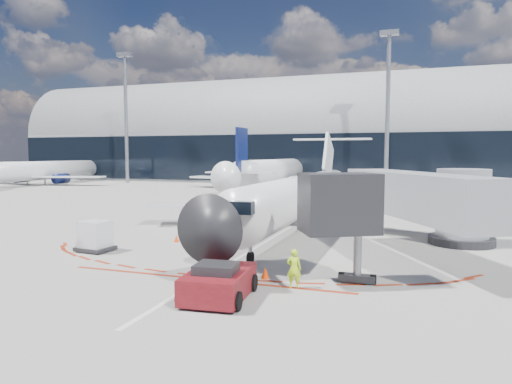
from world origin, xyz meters
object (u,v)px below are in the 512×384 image
(ramp_worker, at_px, (294,269))
(uld_container, at_px, (95,236))
(regional_jet, at_px, (301,195))
(pushback_tug, at_px, (219,282))

(ramp_worker, bearing_deg, uld_container, -24.82)
(regional_jet, bearing_deg, pushback_tug, -87.50)
(pushback_tug, xyz_separation_m, uld_container, (-10.44, 5.77, 0.24))
(ramp_worker, distance_m, uld_container, 13.37)
(pushback_tug, bearing_deg, ramp_worker, 37.67)
(ramp_worker, relative_size, uld_container, 0.82)
(regional_jet, bearing_deg, ramp_worker, -77.85)
(uld_container, bearing_deg, ramp_worker, -8.84)
(regional_jet, xyz_separation_m, ramp_worker, (3.25, -15.10, -1.80))
(ramp_worker, xyz_separation_m, uld_container, (-12.93, 3.44, 0.04))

